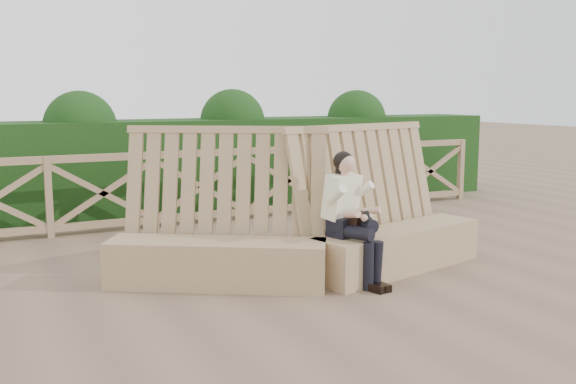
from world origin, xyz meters
name	(u,v)px	position (x,y,z in m)	size (l,w,h in m)	color
ground	(317,284)	(0.00, 0.00, 0.00)	(60.00, 60.00, 0.00)	brown
bench	(309,238)	(0.08, 0.31, 0.40)	(4.16, 1.82, 1.60)	#917B53
woman	(350,212)	(0.33, -0.08, 0.73)	(0.46, 0.81, 1.34)	black
guardrail	(201,187)	(0.00, 3.50, 0.55)	(10.10, 0.09, 1.10)	#977858
hedge	(177,166)	(0.00, 4.70, 0.75)	(12.00, 1.20, 1.50)	black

